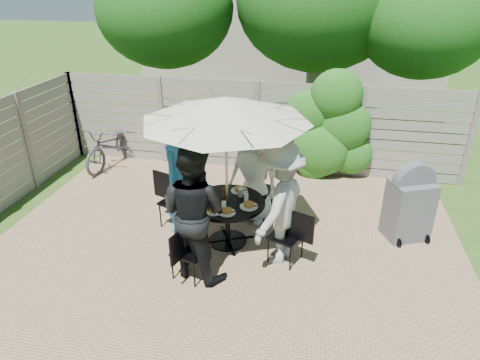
% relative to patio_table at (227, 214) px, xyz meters
% --- Properties ---
extents(backyard_envelope, '(60.00, 60.00, 5.00)m').
position_rel_patio_table_xyz_m(backyard_envelope, '(0.08, 10.07, 2.11)').
color(backyard_envelope, '#2C4A17').
rests_on(backyard_envelope, ground).
extents(patio_table, '(1.38, 1.38, 0.72)m').
position_rel_patio_table_xyz_m(patio_table, '(0.00, 0.00, 0.00)').
color(patio_table, black).
rests_on(patio_table, ground).
extents(umbrella, '(2.95, 2.95, 2.26)m').
position_rel_patio_table_xyz_m(umbrella, '(0.00, -0.00, 1.59)').
color(umbrella, silver).
rests_on(umbrella, ground).
extents(chair_back, '(0.54, 0.73, 0.97)m').
position_rel_patio_table_xyz_m(chair_back, '(0.31, 0.92, -0.21)').
color(chair_back, black).
rests_on(chair_back, ground).
extents(person_back, '(0.95, 0.77, 1.68)m').
position_rel_patio_table_xyz_m(person_back, '(0.26, 0.79, 0.34)').
color(person_back, silver).
rests_on(person_back, ground).
extents(chair_left, '(0.69, 0.55, 0.90)m').
position_rel_patio_table_xyz_m(chair_left, '(-0.91, 0.31, -0.23)').
color(chair_left, black).
rests_on(chair_left, ground).
extents(person_left, '(0.62, 0.76, 1.81)m').
position_rel_patio_table_xyz_m(person_left, '(-0.79, 0.26, 0.41)').
color(person_left, '#2B7ABC').
rests_on(person_left, ground).
extents(chair_front, '(0.51, 0.64, 0.84)m').
position_rel_patio_table_xyz_m(chair_front, '(-0.31, -0.91, -0.25)').
color(chair_front, black).
rests_on(chair_front, ground).
extents(person_front, '(1.10, 0.97, 1.89)m').
position_rel_patio_table_xyz_m(person_front, '(-0.26, -0.79, 0.45)').
color(person_front, black).
rests_on(person_front, ground).
extents(chair_right, '(0.65, 0.54, 0.85)m').
position_rel_patio_table_xyz_m(chair_right, '(0.91, -0.31, -0.24)').
color(chair_right, black).
rests_on(chair_right, ground).
extents(person_right, '(0.99, 1.30, 1.78)m').
position_rel_patio_table_xyz_m(person_right, '(0.79, -0.26, 0.39)').
color(person_right, '#9B9A97').
rests_on(person_right, ground).
extents(plate_back, '(0.26, 0.26, 0.06)m').
position_rel_patio_table_xyz_m(plate_back, '(0.11, 0.34, 0.24)').
color(plate_back, white).
rests_on(plate_back, patio_table).
extents(plate_left, '(0.26, 0.26, 0.06)m').
position_rel_patio_table_xyz_m(plate_left, '(-0.34, 0.11, 0.24)').
color(plate_left, white).
rests_on(plate_left, patio_table).
extents(plate_front, '(0.26, 0.26, 0.06)m').
position_rel_patio_table_xyz_m(plate_front, '(-0.11, -0.34, 0.24)').
color(plate_front, white).
rests_on(plate_front, patio_table).
extents(plate_right, '(0.26, 0.26, 0.06)m').
position_rel_patio_table_xyz_m(plate_right, '(0.34, -0.11, 0.24)').
color(plate_right, white).
rests_on(plate_right, patio_table).
extents(plate_extra, '(0.24, 0.24, 0.06)m').
position_rel_patio_table_xyz_m(plate_extra, '(0.08, -0.34, 0.24)').
color(plate_extra, white).
rests_on(plate_extra, patio_table).
extents(glass_left, '(0.07, 0.07, 0.14)m').
position_rel_patio_table_xyz_m(glass_left, '(-0.28, -0.02, 0.29)').
color(glass_left, silver).
rests_on(glass_left, patio_table).
extents(glass_front, '(0.07, 0.07, 0.14)m').
position_rel_patio_table_xyz_m(glass_front, '(0.02, -0.28, 0.29)').
color(glass_front, silver).
rests_on(glass_front, patio_table).
extents(glass_right, '(0.07, 0.07, 0.14)m').
position_rel_patio_table_xyz_m(glass_right, '(0.28, 0.02, 0.29)').
color(glass_right, silver).
rests_on(glass_right, patio_table).
extents(syrup_jug, '(0.09, 0.09, 0.16)m').
position_rel_patio_table_xyz_m(syrup_jug, '(-0.04, 0.07, 0.30)').
color(syrup_jug, '#59280C').
rests_on(syrup_jug, patio_table).
extents(coffee_cup, '(0.08, 0.08, 0.12)m').
position_rel_patio_table_xyz_m(coffee_cup, '(0.16, 0.18, 0.28)').
color(coffee_cup, '#C6B293').
rests_on(coffee_cup, patio_table).
extents(bicycle, '(0.88, 1.81, 0.91)m').
position_rel_patio_table_xyz_m(bicycle, '(-3.00, 2.38, -0.04)').
color(bicycle, '#333338').
rests_on(bicycle, ground).
extents(bbq_grill, '(0.75, 0.67, 1.25)m').
position_rel_patio_table_xyz_m(bbq_grill, '(2.66, 0.67, 0.07)').
color(bbq_grill, '#545458').
rests_on(bbq_grill, ground).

